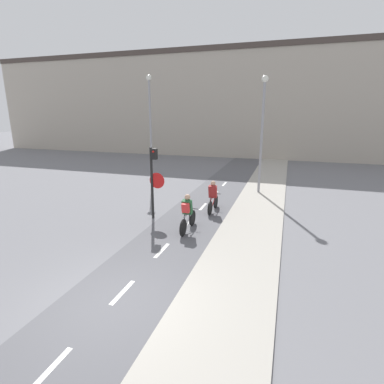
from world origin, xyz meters
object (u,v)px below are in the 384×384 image
at_px(traffic_light_pole, 154,175).
at_px(street_lamp_sidewalk, 262,123).
at_px(cyclist_far, 213,198).
at_px(street_lamp_far, 150,117).
at_px(cyclist_near, 187,214).

height_order(traffic_light_pole, street_lamp_sidewalk, street_lamp_sidewalk).
relative_size(street_lamp_sidewalk, cyclist_far, 3.66).
height_order(street_lamp_far, cyclist_near, street_lamp_far).
xyz_separation_m(cyclist_near, cyclist_far, (0.36, 2.59, -0.04)).
bearing_deg(street_lamp_far, traffic_light_pole, -64.04).
bearing_deg(traffic_light_pole, street_lamp_far, 115.96).
bearing_deg(cyclist_near, cyclist_far, 82.08).
relative_size(street_lamp_far, street_lamp_sidewalk, 1.07).
height_order(street_lamp_far, street_lamp_sidewalk, street_lamp_far).
bearing_deg(cyclist_near, traffic_light_pole, 153.03).
bearing_deg(traffic_light_pole, street_lamp_sidewalk, 56.20).
xyz_separation_m(street_lamp_far, cyclist_near, (5.26, -8.04, -3.42)).
bearing_deg(street_lamp_sidewalk, traffic_light_pole, -123.80).
relative_size(traffic_light_pole, street_lamp_sidewalk, 0.49).
bearing_deg(cyclist_far, traffic_light_pole, -142.25).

